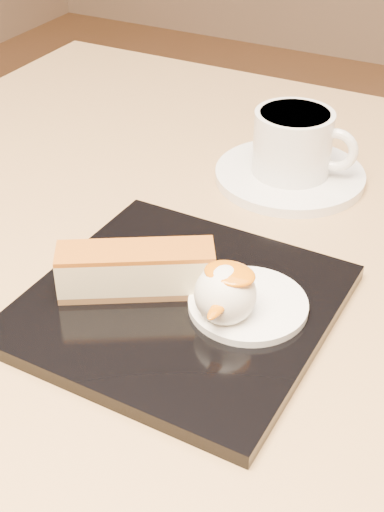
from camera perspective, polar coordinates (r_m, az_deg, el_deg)
The scene contains 9 objects.
table at distance 0.73m, azimuth -0.52°, elevation -9.02°, with size 0.80×0.80×0.72m.
dessert_plate at distance 0.55m, azimuth -0.97°, elevation -3.98°, with size 0.22×0.22×0.01m, color black.
cheesecake at distance 0.54m, azimuth -4.50°, elevation -1.12°, with size 0.12×0.09×0.04m.
cream_smear at distance 0.54m, azimuth 4.51°, elevation -3.88°, with size 0.09×0.09×0.01m, color white.
ice_cream_scoop at distance 0.51m, azimuth 2.68°, elevation -3.06°, with size 0.05×0.05×0.05m, color white.
mango_sauce at distance 0.50m, azimuth 3.04°, elevation -1.41°, with size 0.04×0.03×0.01m, color #D56806.
mint_sprig at distance 0.56m, azimuth 2.82°, elevation -1.26°, with size 0.04×0.03×0.00m.
saucer at distance 0.73m, azimuth 7.82°, elevation 6.41°, with size 0.15×0.15×0.01m, color white.
coffee_cup at distance 0.71m, azimuth 8.22°, elevation 9.03°, with size 0.10×0.08×0.06m.
Camera 1 is at (0.25, -0.46, 1.07)m, focal length 50.00 mm.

